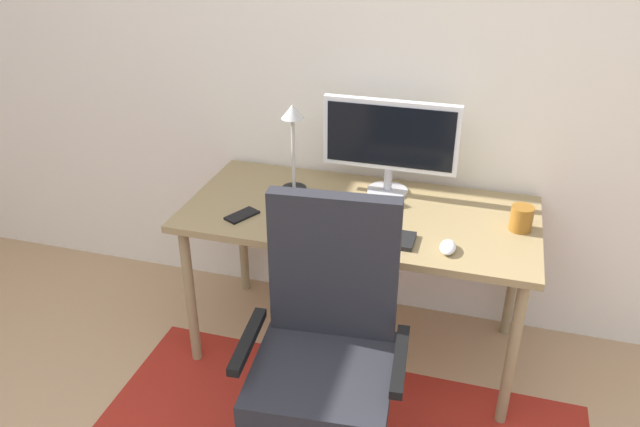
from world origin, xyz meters
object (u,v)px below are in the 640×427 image
object	(u,v)px
desk	(359,225)
keyboard	(359,234)
monitor	(390,139)
cell_phone	(242,215)
desk_lamp	(293,133)
office_chair	(325,386)
coffee_cup	(521,218)
computer_mouse	(448,247)

from	to	relation	value
desk	keyboard	size ratio (longest dim) A/B	3.41
keyboard	monitor	bearing A→B (deg)	85.77
cell_phone	desk_lamp	bearing A→B (deg)	93.22
desk_lamp	office_chair	distance (m)	1.09
monitor	coffee_cup	distance (m)	0.63
desk	coffee_cup	xyz separation A→B (m)	(0.65, 0.02, 0.12)
keyboard	cell_phone	world-z (taller)	keyboard
desk	monitor	size ratio (longest dim) A/B	2.51
desk	desk_lamp	size ratio (longest dim) A/B	3.69
desk_lamp	office_chair	world-z (taller)	desk_lamp
monitor	keyboard	world-z (taller)	monitor
desk	monitor	xyz separation A→B (m)	(0.08, 0.21, 0.32)
keyboard	computer_mouse	distance (m)	0.34
cell_phone	office_chair	world-z (taller)	office_chair
monitor	coffee_cup	world-z (taller)	monitor
computer_mouse	monitor	bearing A→B (deg)	125.59
keyboard	cell_phone	size ratio (longest dim) A/B	3.07
cell_phone	office_chair	bearing A→B (deg)	-20.03
coffee_cup	desk_lamp	size ratio (longest dim) A/B	0.25
desk	office_chair	distance (m)	0.77
desk	cell_phone	size ratio (longest dim) A/B	10.47
desk	coffee_cup	world-z (taller)	coffee_cup
desk	monitor	world-z (taller)	monitor
monitor	desk_lamp	xyz separation A→B (m)	(-0.40, -0.10, 0.02)
cell_phone	desk_lamp	xyz separation A→B (m)	(0.13, 0.29, 0.26)
desk	cell_phone	distance (m)	0.50
keyboard	computer_mouse	size ratio (longest dim) A/B	4.13
cell_phone	desk_lamp	distance (m)	0.42
computer_mouse	office_chair	world-z (taller)	office_chair
coffee_cup	office_chair	distance (m)	1.02
monitor	office_chair	xyz separation A→B (m)	(-0.02, -0.94, -0.55)
computer_mouse	coffee_cup	size ratio (longest dim) A/B	1.03
keyboard	office_chair	bearing A→B (deg)	-88.60
desk_lamp	office_chair	xyz separation A→B (m)	(0.38, -0.84, -0.57)
desk	keyboard	bearing A→B (deg)	-77.46
computer_mouse	desk_lamp	world-z (taller)	desk_lamp
cell_phone	desk	bearing A→B (deg)	48.80
computer_mouse	coffee_cup	xyz separation A→B (m)	(0.26, 0.25, 0.03)
computer_mouse	coffee_cup	world-z (taller)	coffee_cup
cell_phone	desk_lamp	size ratio (longest dim) A/B	0.35
cell_phone	monitor	bearing A→B (deg)	63.48
keyboard	cell_phone	bearing A→B (deg)	177.28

